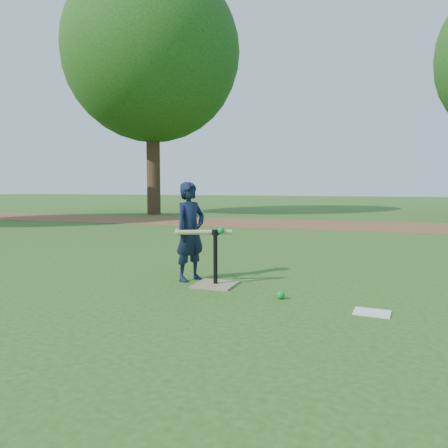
% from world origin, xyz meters
% --- Properties ---
extents(ground, '(80.00, 80.00, 0.00)m').
position_xyz_m(ground, '(0.00, 0.00, 0.00)').
color(ground, '#285116').
rests_on(ground, ground).
extents(dirt_strip, '(24.00, 3.00, 0.01)m').
position_xyz_m(dirt_strip, '(0.00, 7.50, 0.01)').
color(dirt_strip, brown).
rests_on(dirt_strip, ground).
extents(child, '(0.42, 0.49, 1.13)m').
position_xyz_m(child, '(-0.31, -0.12, 0.56)').
color(child, black).
rests_on(child, ground).
extents(wiffle_ball_ground, '(0.08, 0.08, 0.08)m').
position_xyz_m(wiffle_ball_ground, '(0.84, -0.62, 0.04)').
color(wiffle_ball_ground, '#0D9135').
rests_on(wiffle_ball_ground, ground).
extents(clipboard, '(0.32, 0.26, 0.01)m').
position_xyz_m(clipboard, '(1.67, -0.85, 0.01)').
color(clipboard, white).
rests_on(clipboard, ground).
extents(batting_tee, '(0.44, 0.44, 0.61)m').
position_xyz_m(batting_tee, '(0.05, -0.28, 0.11)').
color(batting_tee, '#90855B').
rests_on(batting_tee, ground).
extents(swing_action, '(0.62, 0.27, 0.09)m').
position_xyz_m(swing_action, '(-0.06, -0.30, 0.59)').
color(swing_action, tan).
rests_on(swing_action, ground).
extents(tree_left, '(6.40, 6.40, 9.08)m').
position_xyz_m(tree_left, '(-6.00, 10.00, 5.87)').
color(tree_left, '#382316').
rests_on(tree_left, ground).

